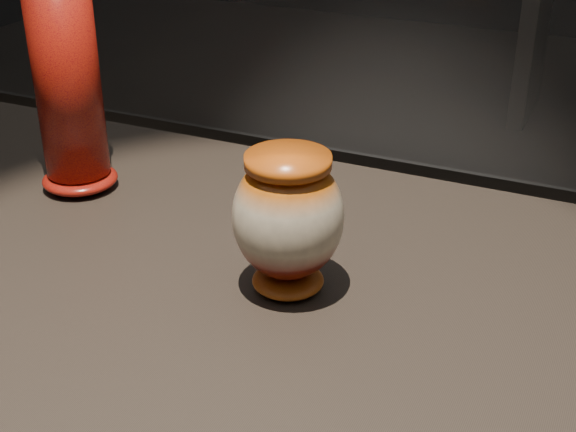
# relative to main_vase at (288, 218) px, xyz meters

# --- Properties ---
(main_vase) EXTENTS (0.17, 0.17, 0.18)m
(main_vase) POSITION_rel_main_vase_xyz_m (0.00, 0.00, 0.00)
(main_vase) COLOR #641308
(main_vase) RESTS_ON display_plinth
(tall_vase) EXTENTS (0.14, 0.14, 0.38)m
(tall_vase) POSITION_rel_main_vase_xyz_m (-0.43, 0.14, 0.08)
(tall_vase) COLOR #AC220B
(tall_vase) RESTS_ON display_plinth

